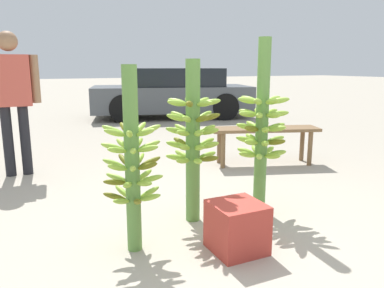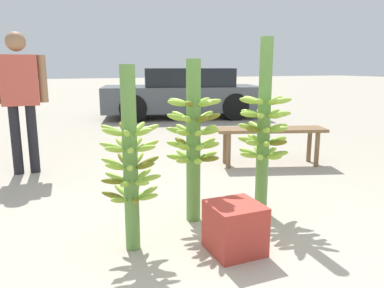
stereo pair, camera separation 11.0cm
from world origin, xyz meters
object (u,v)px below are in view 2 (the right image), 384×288
object	(u,v)px
banana_stalk_center	(193,138)
banana_stalk_right	(264,128)
parked_car	(183,93)
produce_crate	(235,228)
vendor_person	(20,91)
market_bench	(271,134)
banana_stalk_left	(130,162)

from	to	relation	value
banana_stalk_center	banana_stalk_right	xyz separation A→B (m)	(0.63, -0.08, 0.05)
parked_car	produce_crate	size ratio (longest dim) A/B	12.05
banana_stalk_right	vendor_person	bearing A→B (deg)	131.28
vendor_person	parked_car	world-z (taller)	vendor_person
market_bench	banana_stalk_left	bearing A→B (deg)	-126.10
banana_stalk_left	vendor_person	world-z (taller)	vendor_person
banana_stalk_left	parked_car	size ratio (longest dim) A/B	0.31
banana_stalk_center	vendor_person	world-z (taller)	vendor_person
vendor_person	market_bench	world-z (taller)	vendor_person
banana_stalk_right	parked_car	world-z (taller)	banana_stalk_right
banana_stalk_right	vendor_person	distance (m)	2.96
banana_stalk_left	banana_stalk_center	world-z (taller)	banana_stalk_center
banana_stalk_left	parked_car	distance (m)	7.18
banana_stalk_center	market_bench	bearing A→B (deg)	37.53
banana_stalk_left	market_bench	bearing A→B (deg)	34.80
vendor_person	market_bench	xyz separation A→B (m)	(2.98, -0.86, -0.59)
banana_stalk_center	produce_crate	xyz separation A→B (m)	(0.05, -0.63, -0.54)
banana_stalk_left	banana_stalk_right	bearing A→B (deg)	10.06
banana_stalk_right	produce_crate	xyz separation A→B (m)	(-0.58, -0.55, -0.59)
banana_stalk_left	banana_stalk_center	bearing A→B (deg)	26.29
banana_stalk_center	parked_car	distance (m)	6.67
banana_stalk_center	banana_stalk_right	distance (m)	0.63
banana_stalk_left	market_bench	size ratio (longest dim) A/B	0.89
market_bench	parked_car	distance (m)	5.00
vendor_person	market_bench	size ratio (longest dim) A/B	1.15
market_bench	produce_crate	bearing A→B (deg)	-111.22
banana_stalk_center	banana_stalk_right	bearing A→B (deg)	-7.29
banana_stalk_center	produce_crate	world-z (taller)	banana_stalk_center
banana_stalk_right	market_bench	xyz separation A→B (m)	(1.04, 1.36, -0.35)
banana_stalk_right	produce_crate	world-z (taller)	banana_stalk_right
banana_stalk_right	produce_crate	bearing A→B (deg)	-136.64
banana_stalk_center	produce_crate	bearing A→B (deg)	-85.70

